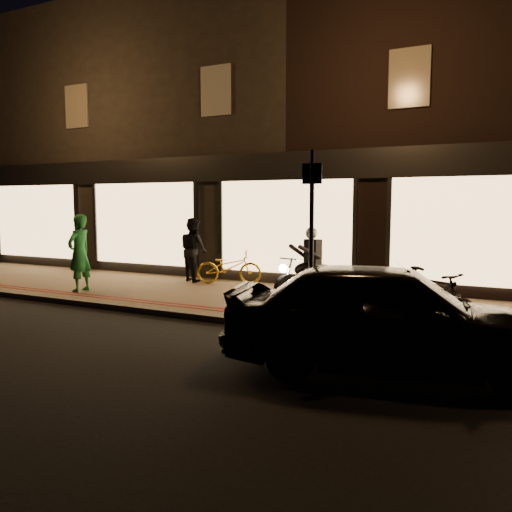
{
  "coord_description": "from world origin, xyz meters",
  "views": [
    {
      "loc": [
        4.97,
        -7.84,
        2.23
      ],
      "look_at": [
        0.33,
        1.63,
        1.1
      ],
      "focal_mm": 35.0,
      "sensor_mm": 36.0,
      "label": 1
    }
  ],
  "objects_px": {
    "person_green": "(79,253)",
    "bicycle_gold": "(229,267)",
    "parked_car": "(389,316)",
    "motorcycle": "(307,273)",
    "sign_post": "(311,228)"
  },
  "relations": [
    {
      "from": "person_green",
      "to": "bicycle_gold",
      "type": "bearing_deg",
      "value": 129.71
    },
    {
      "from": "parked_car",
      "to": "motorcycle",
      "type": "bearing_deg",
      "value": 23.77
    },
    {
      "from": "motorcycle",
      "to": "sign_post",
      "type": "xyz_separation_m",
      "value": [
        0.77,
        -1.91,
        1.06
      ]
    },
    {
      "from": "motorcycle",
      "to": "sign_post",
      "type": "bearing_deg",
      "value": -49.18
    },
    {
      "from": "person_green",
      "to": "parked_car",
      "type": "relative_size",
      "value": 0.42
    },
    {
      "from": "sign_post",
      "to": "person_green",
      "type": "height_order",
      "value": "sign_post"
    },
    {
      "from": "sign_post",
      "to": "person_green",
      "type": "bearing_deg",
      "value": 174.03
    },
    {
      "from": "sign_post",
      "to": "motorcycle",
      "type": "bearing_deg",
      "value": 111.87
    },
    {
      "from": "sign_post",
      "to": "person_green",
      "type": "xyz_separation_m",
      "value": [
        -6.04,
        0.63,
        -0.76
      ]
    },
    {
      "from": "motorcycle",
      "to": "sign_post",
      "type": "height_order",
      "value": "sign_post"
    },
    {
      "from": "parked_car",
      "to": "person_green",
      "type": "bearing_deg",
      "value": 63.07
    },
    {
      "from": "bicycle_gold",
      "to": "person_green",
      "type": "distance_m",
      "value": 3.69
    },
    {
      "from": "motorcycle",
      "to": "sign_post",
      "type": "relative_size",
      "value": 0.62
    },
    {
      "from": "motorcycle",
      "to": "person_green",
      "type": "bearing_deg",
      "value": -147.41
    },
    {
      "from": "motorcycle",
      "to": "bicycle_gold",
      "type": "bearing_deg",
      "value": 173.6
    }
  ]
}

